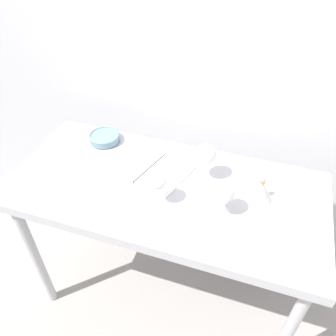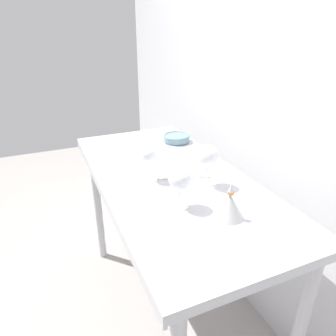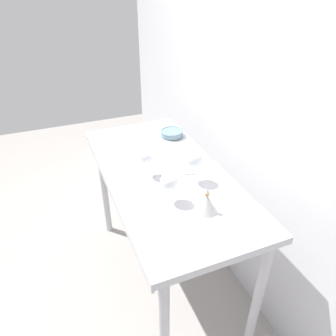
# 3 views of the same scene
# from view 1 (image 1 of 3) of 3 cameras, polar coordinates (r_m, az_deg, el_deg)

# --- Properties ---
(ground_plane) EXTENTS (6.00, 6.00, 0.00)m
(ground_plane) POSITION_cam_1_polar(r_m,az_deg,el_deg) (2.22, -0.27, -19.95)
(ground_plane) COLOR gray
(back_wall) EXTENTS (3.80, 0.04, 2.60)m
(back_wall) POSITION_cam_1_polar(r_m,az_deg,el_deg) (1.68, 5.23, 18.30)
(back_wall) COLOR silver
(back_wall) RESTS_ON ground_plane
(steel_counter) EXTENTS (1.40, 0.65, 0.90)m
(steel_counter) POSITION_cam_1_polar(r_m,az_deg,el_deg) (1.57, -0.43, -5.93)
(steel_counter) COLOR #B6B6BC
(steel_counter) RESTS_ON ground_plane
(wine_glass_near_right) EXTENTS (0.09, 0.09, 0.16)m
(wine_glass_near_right) POSITION_cam_1_polar(r_m,az_deg,el_deg) (1.33, 9.31, -4.19)
(wine_glass_near_right) COLOR white
(wine_glass_near_right) RESTS_ON steel_counter
(wine_glass_near_center) EXTENTS (0.08, 0.08, 0.17)m
(wine_glass_near_center) POSITION_cam_1_polar(r_m,az_deg,el_deg) (1.35, -1.91, -2.27)
(wine_glass_near_center) COLOR white
(wine_glass_near_center) RESTS_ON steel_counter
(wine_glass_far_right) EXTENTS (0.10, 0.10, 0.19)m
(wine_glass_far_right) POSITION_cam_1_polar(r_m,az_deg,el_deg) (1.46, 6.31, 2.22)
(wine_glass_far_right) COLOR white
(wine_glass_far_right) RESTS_ON steel_counter
(open_notebook) EXTENTS (0.41, 0.34, 0.01)m
(open_notebook) POSITION_cam_1_polar(r_m,az_deg,el_deg) (1.59, -3.02, 0.01)
(open_notebook) COLOR white
(open_notebook) RESTS_ON steel_counter
(tasting_sheet_upper) EXTENTS (0.28, 0.30, 0.00)m
(tasting_sheet_upper) POSITION_cam_1_polar(r_m,az_deg,el_deg) (1.57, -14.36, -2.23)
(tasting_sheet_upper) COLOR white
(tasting_sheet_upper) RESTS_ON steel_counter
(tasting_bowl) EXTENTS (0.16, 0.16, 0.05)m
(tasting_bowl) POSITION_cam_1_polar(r_m,az_deg,el_deg) (1.77, -10.67, 5.11)
(tasting_bowl) COLOR beige
(tasting_bowl) RESTS_ON steel_counter
(decanter_funnel) EXTENTS (0.11, 0.11, 0.14)m
(decanter_funnel) POSITION_cam_1_polar(r_m,az_deg,el_deg) (1.47, 15.34, -3.63)
(decanter_funnel) COLOR #BEBEBE
(decanter_funnel) RESTS_ON steel_counter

